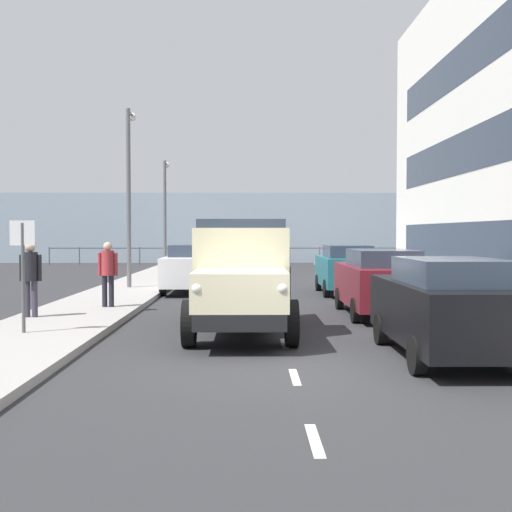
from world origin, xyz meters
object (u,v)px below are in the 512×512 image
(truck_vintage_cream, at_px, (241,280))
(car_white_oppositeside_0, at_px, (193,267))
(pedestrian_strolling, at_px, (108,269))
(lamp_post_promenade, at_px, (129,181))
(car_maroon_kerbside_1, at_px, (381,281))
(lamp_post_far, at_px, (165,205))
(street_sign, at_px, (23,256))
(pedestrian_near_railing, at_px, (31,273))
(car_teal_kerbside_2, at_px, (346,269))
(car_black_kerbside_near, at_px, (448,306))

(truck_vintage_cream, bearing_deg, car_white_oppositeside_0, -79.33)
(pedestrian_strolling, bearing_deg, truck_vintage_cream, 132.04)
(lamp_post_promenade, bearing_deg, car_white_oppositeside_0, 166.60)
(car_maroon_kerbside_1, bearing_deg, lamp_post_far, -65.26)
(car_maroon_kerbside_1, height_order, street_sign, street_sign)
(lamp_post_promenade, xyz_separation_m, lamp_post_far, (-0.08, -9.58, -0.44))
(truck_vintage_cream, distance_m, lamp_post_far, 20.71)
(truck_vintage_cream, relative_size, car_white_oppositeside_0, 1.24)
(truck_vintage_cream, relative_size, lamp_post_promenade, 0.86)
(lamp_post_promenade, relative_size, street_sign, 2.91)
(car_maroon_kerbside_1, distance_m, pedestrian_near_railing, 8.72)
(car_white_oppositeside_0, xyz_separation_m, pedestrian_near_railing, (3.14, 8.04, 0.30))
(pedestrian_near_railing, bearing_deg, street_sign, 105.41)
(pedestrian_near_railing, bearing_deg, pedestrian_strolling, -123.13)
(truck_vintage_cream, xyz_separation_m, car_teal_kerbside_2, (-3.58, -9.25, -0.28))
(car_black_kerbside_near, relative_size, pedestrian_strolling, 2.49)
(pedestrian_near_railing, xyz_separation_m, street_sign, (-0.66, 2.41, 0.48))
(car_maroon_kerbside_1, bearing_deg, street_sign, 25.27)
(car_teal_kerbside_2, height_order, car_white_oppositeside_0, same)
(truck_vintage_cream, height_order, car_white_oppositeside_0, truck_vintage_cream)
(pedestrian_strolling, height_order, lamp_post_far, lamp_post_far)
(pedestrian_near_railing, bearing_deg, lamp_post_promenade, -95.09)
(car_teal_kerbside_2, relative_size, lamp_post_far, 0.71)
(car_black_kerbside_near, distance_m, lamp_post_far, 24.01)
(truck_vintage_cream, relative_size, lamp_post_far, 0.99)
(car_maroon_kerbside_1, relative_size, pedestrian_near_railing, 2.51)
(car_maroon_kerbside_1, height_order, pedestrian_strolling, pedestrian_strolling)
(lamp_post_promenade, distance_m, lamp_post_far, 9.59)
(car_maroon_kerbside_1, distance_m, car_white_oppositeside_0, 8.65)
(car_black_kerbside_near, xyz_separation_m, lamp_post_far, (7.76, -22.56, 2.71))
(car_teal_kerbside_2, bearing_deg, car_black_kerbside_near, 90.00)
(pedestrian_strolling, bearing_deg, street_sign, 81.08)
(pedestrian_strolling, height_order, street_sign, street_sign)
(lamp_post_far, bearing_deg, pedestrian_strolling, 91.88)
(lamp_post_promenade, relative_size, lamp_post_far, 1.15)
(car_white_oppositeside_0, distance_m, pedestrian_near_railing, 8.64)
(truck_vintage_cream, height_order, car_black_kerbside_near, truck_vintage_cream)
(car_white_oppositeside_0, distance_m, lamp_post_promenade, 3.98)
(car_teal_kerbside_2, relative_size, pedestrian_strolling, 2.30)
(car_teal_kerbside_2, xyz_separation_m, lamp_post_far, (7.76, -10.89, 2.71))
(lamp_post_far, bearing_deg, car_white_oppositeside_0, 102.77)
(car_maroon_kerbside_1, xyz_separation_m, pedestrian_strolling, (7.23, -0.76, 0.29))
(car_teal_kerbside_2, height_order, street_sign, street_sign)
(truck_vintage_cream, distance_m, pedestrian_strolling, 5.46)
(car_teal_kerbside_2, bearing_deg, car_white_oppositeside_0, -7.73)
(car_black_kerbside_near, bearing_deg, car_teal_kerbside_2, -90.00)
(car_white_oppositeside_0, relative_size, lamp_post_promenade, 0.70)
(street_sign, bearing_deg, car_teal_kerbside_2, -129.28)
(street_sign, bearing_deg, car_white_oppositeside_0, -103.35)
(lamp_post_far, distance_m, street_sign, 20.69)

